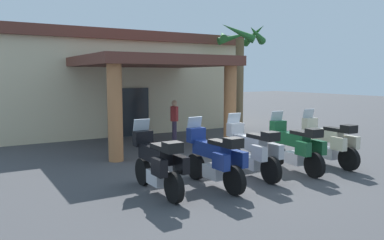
% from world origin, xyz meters
% --- Properties ---
extents(ground_plane, '(80.00, 80.00, 0.00)m').
position_xyz_m(ground_plane, '(0.00, 0.00, 0.00)').
color(ground_plane, '#424244').
extents(motel_building, '(12.38, 11.29, 4.58)m').
position_xyz_m(motel_building, '(0.02, 10.35, 2.33)').
color(motel_building, beige).
rests_on(motel_building, ground_plane).
extents(motorcycle_black, '(0.70, 2.21, 1.61)m').
position_xyz_m(motorcycle_black, '(-2.56, -0.64, 0.70)').
color(motorcycle_black, black).
rests_on(motorcycle_black, ground_plane).
extents(motorcycle_blue, '(0.71, 2.21, 1.61)m').
position_xyz_m(motorcycle_blue, '(-1.19, -0.86, 0.70)').
color(motorcycle_blue, black).
rests_on(motorcycle_blue, ground_plane).
extents(motorcycle_silver, '(0.72, 2.21, 1.61)m').
position_xyz_m(motorcycle_silver, '(0.19, -0.61, 0.70)').
color(motorcycle_silver, black).
rests_on(motorcycle_silver, ground_plane).
extents(motorcycle_green, '(0.75, 2.21, 1.61)m').
position_xyz_m(motorcycle_green, '(1.57, -0.80, 0.70)').
color(motorcycle_green, black).
rests_on(motorcycle_green, ground_plane).
extents(motorcycle_cream, '(0.73, 2.21, 1.61)m').
position_xyz_m(motorcycle_cream, '(2.95, -0.79, 0.70)').
color(motorcycle_cream, black).
rests_on(motorcycle_cream, ground_plane).
extents(pedestrian, '(0.32, 0.52, 1.66)m').
position_xyz_m(pedestrian, '(1.06, 5.22, 0.96)').
color(pedestrian, '#3F334C').
rests_on(pedestrian, ground_plane).
extents(palm_tree_near_portico, '(2.42, 2.43, 5.03)m').
position_xyz_m(palm_tree_near_portico, '(4.82, 5.78, 3.59)').
color(palm_tree_near_portico, brown).
rests_on(palm_tree_near_portico, ground_plane).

